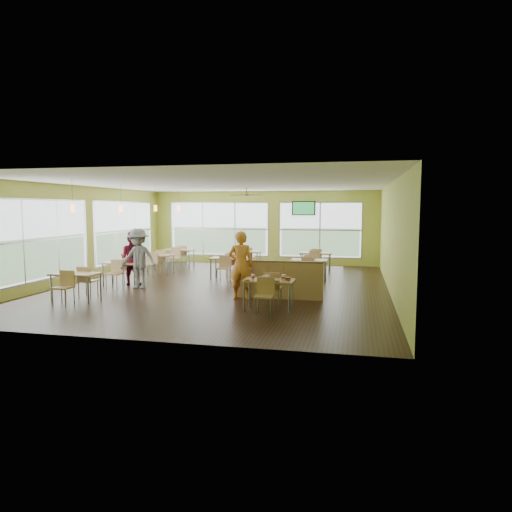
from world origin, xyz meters
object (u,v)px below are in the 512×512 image
half_wall_divider (279,280)px  man_plaid (241,265)px  main_table (269,284)px  food_basket (286,278)px

half_wall_divider → man_plaid: man_plaid is taller
main_table → half_wall_divider: size_ratio=0.63×
half_wall_divider → man_plaid: (-0.99, -0.29, 0.40)m
man_plaid → food_basket: size_ratio=7.26×
food_basket → man_plaid: bearing=142.4°
food_basket → half_wall_divider: bearing=106.5°
food_basket → main_table: bearing=-167.4°
main_table → man_plaid: size_ratio=0.82×
half_wall_divider → main_table: bearing=-90.0°
main_table → food_basket: main_table is taller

